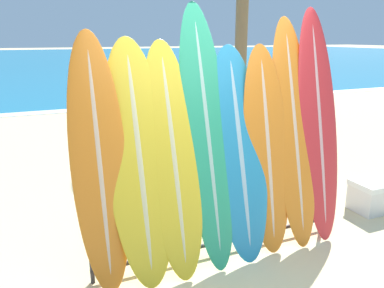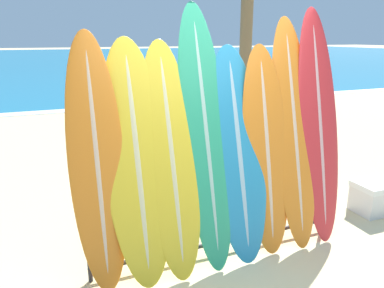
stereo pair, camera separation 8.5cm
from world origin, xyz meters
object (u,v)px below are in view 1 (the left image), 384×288
Objects in this scene: surfboard_slot_1 at (139,163)px; surfboard_slot_4 at (240,154)px; surfboard_slot_2 at (173,160)px; surfboard_slot_6 at (294,133)px; person_mid_beach at (115,89)px; surfboard_rack at (222,208)px; surfboard_slot_5 at (267,150)px; surfboard_slot_7 at (318,126)px; surfboard_slot_0 at (99,165)px; cooler_box at (372,196)px; person_far_left at (167,120)px; surfboard_slot_3 at (207,136)px; person_near_water at (225,110)px.

surfboard_slot_4 is at bearing -0.57° from surfboard_slot_1.
surfboard_slot_2 is 0.91× the size of surfboard_slot_6.
person_mid_beach is (0.09, 6.65, -0.18)m from surfboard_slot_4.
surfboard_rack is 0.75m from surfboard_slot_5.
surfboard_slot_0 is at bearing -179.26° from surfboard_slot_7.
surfboard_slot_0 reaches higher than surfboard_slot_2.
surfboard_slot_1 is 2.02m from surfboard_slot_7.
surfboard_slot_5 is 6.66m from person_mid_beach.
surfboard_slot_7 is at bearing -175.13° from cooler_box.
surfboard_slot_0 is at bearing 179.72° from surfboard_slot_4.
surfboard_slot_6 is (0.36, 0.04, 0.14)m from surfboard_slot_5.
person_far_left is at bearing 103.13° from surfboard_slot_6.
surfboard_slot_5 is at bearing -0.65° from surfboard_slot_4.
surfboard_slot_4 is at bearing -0.28° from surfboard_slot_0.
surfboard_slot_2 is 0.87× the size of surfboard_slot_7.
surfboard_slot_4 is 1.00× the size of surfboard_slot_5.
surfboard_rack is 1.10m from surfboard_slot_6.
surfboard_slot_1 is at bearing -179.22° from surfboard_slot_7.
surfboard_slot_3 is 0.39m from surfboard_slot_4.
surfboard_slot_0 is 0.90× the size of surfboard_slot_7.
cooler_box is at bearing 4.87° from surfboard_slot_7.
surfboard_slot_1 is 1.04× the size of surfboard_slot_5.
surfboard_slot_7 reaches higher than surfboard_slot_5.
person_mid_beach is at bearing 110.80° from person_near_water.
person_near_water is 1.07× the size of person_far_left.
surfboard_slot_3 reaches higher than surfboard_slot_5.
person_mid_beach is (0.79, 6.64, -0.21)m from surfboard_slot_2.
surfboard_slot_2 reaches higher than surfboard_slot_5.
cooler_box is (2.26, 0.14, -0.31)m from surfboard_rack.
surfboard_slot_2 is at bearing -146.21° from person_mid_beach.
surfboard_slot_2 is 2.92m from cooler_box.
surfboard_slot_1 is 1.36× the size of person_mid_beach.
person_far_left is at bearing 65.84° from surfboard_slot_1.
surfboard_slot_4 reaches higher than person_far_left.
person_mid_beach is at bearing 83.24° from surfboard_slot_2.
surfboard_rack is 6.67m from person_mid_beach.
surfboard_slot_1 is (-0.84, 0.02, 0.59)m from surfboard_rack.
surfboard_slot_3 is (0.69, 0.05, 0.16)m from surfboard_slot_1.
person_near_water is at bearing 71.21° from surfboard_slot_5.
surfboard_slot_3 reaches higher than person_mid_beach.
person_near_water is (2.24, 2.61, -0.14)m from surfboard_slot_1.
person_near_water is (1.91, 2.61, -0.13)m from surfboard_slot_2.
cooler_box is (1.08, 0.09, -1.05)m from surfboard_slot_7.
surfboard_slot_1 is 1.02m from surfboard_slot_4.
cooler_box is at bearing 2.04° from surfboard_slot_0.
surfboard_slot_3 reaches higher than surfboard_slot_6.
surfboard_slot_0 is 3.58m from cooler_box.
surfboard_rack is 1.12× the size of surfboard_slot_6.
surfboard_rack is 1.64× the size of person_far_left.
surfboard_slot_3 is at bearing 174.52° from surfboard_slot_5.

